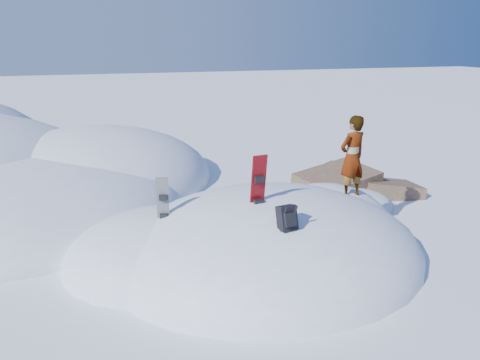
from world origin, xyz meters
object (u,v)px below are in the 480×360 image
object	(u,v)px
backpack	(287,218)
person	(352,157)
snowboard_red	(258,193)
snowboard_dark	(163,209)

from	to	relation	value
backpack	person	world-z (taller)	person
snowboard_red	backpack	bearing A→B (deg)	-86.03
snowboard_red	snowboard_dark	xyz separation A→B (m)	(-1.84, 0.69, -0.38)
backpack	snowboard_dark	bearing A→B (deg)	130.29
backpack	person	xyz separation A→B (m)	(2.41, 1.80, 0.54)
snowboard_dark	backpack	xyz separation A→B (m)	(2.02, -1.78, 0.22)
snowboard_red	snowboard_dark	bearing A→B (deg)	153.95
snowboard_red	person	size ratio (longest dim) A/B	0.85
snowboard_red	backpack	world-z (taller)	snowboard_red
backpack	person	bearing A→B (deg)	28.53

